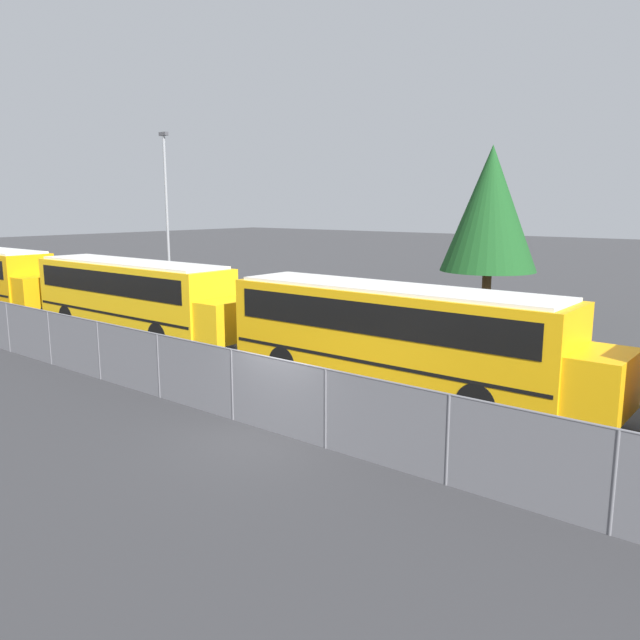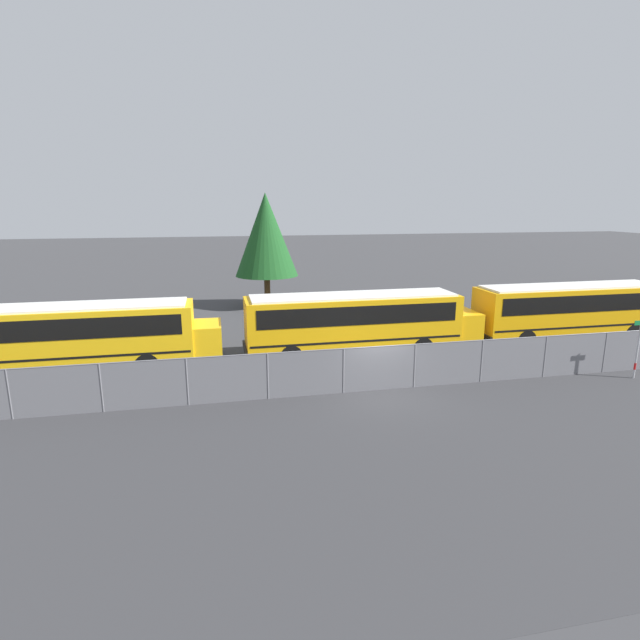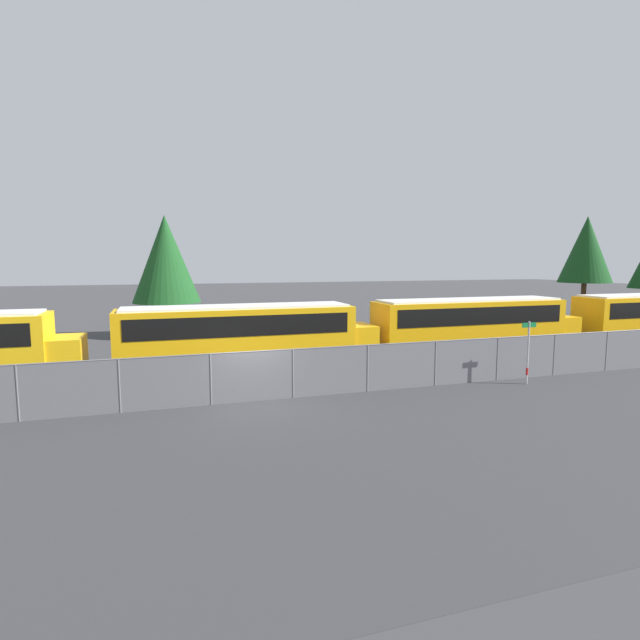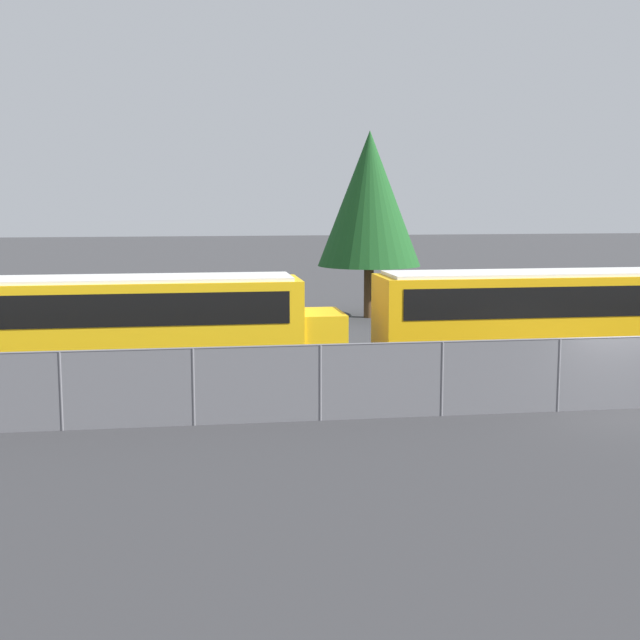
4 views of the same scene
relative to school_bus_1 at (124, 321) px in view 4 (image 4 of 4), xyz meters
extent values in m
plane|color=#38383A|center=(12.56, -4.81, -1.89)|extent=(200.00, 200.00, 0.00)
cube|color=#9EA0A5|center=(12.56, -4.81, -0.95)|extent=(76.22, 0.03, 1.87)
cube|color=slate|center=(12.56, -4.82, -0.95)|extent=(76.22, 0.01, 1.87)
cylinder|color=slate|center=(12.56, -4.81, -0.02)|extent=(76.22, 0.05, 0.05)
cylinder|color=slate|center=(-1.16, -4.81, -0.95)|extent=(0.07, 0.07, 1.87)
cylinder|color=slate|center=(1.89, -4.81, -0.95)|extent=(0.07, 0.07, 1.87)
cylinder|color=slate|center=(4.94, -4.81, -0.95)|extent=(0.07, 0.07, 1.87)
cylinder|color=slate|center=(7.99, -4.81, -0.95)|extent=(0.07, 0.07, 1.87)
cylinder|color=slate|center=(11.04, -4.81, -0.95)|extent=(0.07, 0.07, 1.87)
cube|color=yellow|center=(-0.26, 0.00, -0.10)|extent=(10.62, 2.40, 2.52)
cube|color=black|center=(-0.26, 0.00, 0.46)|extent=(9.77, 2.44, 0.91)
cube|color=black|center=(-0.26, 0.00, -0.80)|extent=(10.40, 2.43, 0.10)
cube|color=yellow|center=(5.69, 0.00, -0.60)|extent=(1.27, 2.21, 1.51)
cube|color=silver|center=(-0.26, 0.00, 1.21)|extent=(10.09, 2.16, 0.10)
cylinder|color=black|center=(3.03, 1.08, -1.35)|extent=(1.07, 0.28, 1.07)
cylinder|color=black|center=(3.03, -1.08, -1.35)|extent=(1.07, 0.28, 1.07)
cylinder|color=black|center=(-3.55, 1.08, -1.35)|extent=(1.07, 0.28, 1.07)
cube|color=#EDA80F|center=(12.77, -0.02, -0.10)|extent=(10.62, 2.40, 2.52)
cube|color=black|center=(12.77, -0.02, 0.46)|extent=(9.77, 2.44, 0.91)
cube|color=black|center=(12.77, -0.02, -0.80)|extent=(10.40, 2.43, 0.10)
cube|color=black|center=(7.41, -0.02, -1.20)|extent=(0.12, 2.40, 0.24)
cube|color=silver|center=(12.77, -0.02, 1.21)|extent=(10.09, 2.16, 0.10)
cylinder|color=black|center=(16.06, 1.06, -1.35)|extent=(1.07, 0.28, 1.07)
cylinder|color=black|center=(9.48, 1.06, -1.35)|extent=(1.07, 0.28, 1.07)
cylinder|color=black|center=(9.48, -1.10, -1.35)|extent=(1.07, 0.28, 1.07)
cylinder|color=#51381E|center=(9.90, 13.15, -0.72)|extent=(0.44, 0.44, 2.33)
cone|color=#194C1E|center=(9.90, 13.15, 3.41)|extent=(4.57, 4.57, 5.94)
camera|label=1|loc=(22.43, -15.41, 3.59)|focal=35.00mm
camera|label=2|loc=(6.16, -23.26, 5.64)|focal=28.00mm
camera|label=3|loc=(9.38, -22.65, 3.27)|focal=28.00mm
camera|label=4|loc=(1.72, -25.71, 3.56)|focal=50.00mm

